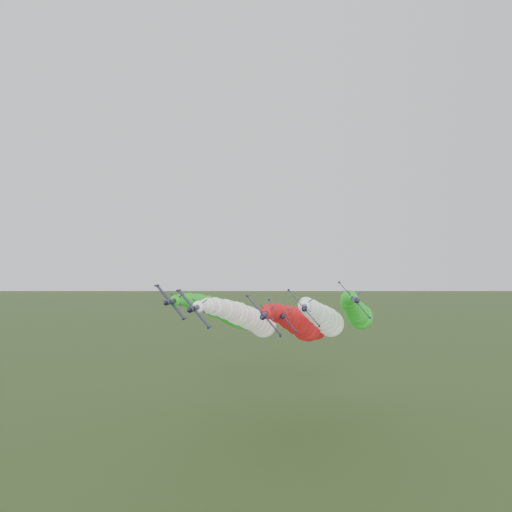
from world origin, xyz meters
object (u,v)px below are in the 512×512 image
object	(u,v)px
jet_inner_left	(247,318)
jet_inner_right	(322,317)
jet_outer_right	(356,311)
jet_outer_left	(226,312)
jet_lead	(297,323)
jet_trail	(306,322)

from	to	relation	value
jet_inner_left	jet_inner_right	distance (m)	23.28
jet_outer_right	jet_inner_right	bearing A→B (deg)	-169.53
jet_inner_left	jet_outer_left	distance (m)	12.39
jet_lead	jet_trail	bearing A→B (deg)	83.17
jet_outer_left	jet_trail	size ratio (longest dim) A/B	0.99
jet_outer_right	jet_trail	xyz separation A→B (m)	(-15.41, 9.79, -4.59)
jet_lead	jet_inner_right	distance (m)	12.80
jet_inner_left	jet_lead	bearing A→B (deg)	-15.80
jet_inner_left	jet_trail	world-z (taller)	jet_inner_left
jet_outer_left	jet_trail	world-z (taller)	jet_outer_left
jet_inner_right	jet_outer_right	size ratio (longest dim) A/B	1.01
jet_lead	jet_outer_left	size ratio (longest dim) A/B	1.00
jet_inner_left	jet_outer_right	world-z (taller)	jet_outer_right
jet_outer_right	jet_inner_left	bearing A→B (deg)	-166.33
jet_lead	jet_outer_right	distance (m)	21.91
jet_outer_right	jet_trail	bearing A→B (deg)	147.57
jet_inner_right	jet_trail	bearing A→B (deg)	112.97
jet_lead	jet_inner_right	xyz separation A→B (m)	(7.60, 10.28, 0.57)
jet_outer_right	jet_lead	bearing A→B (deg)	-145.92
jet_outer_left	jet_trail	distance (m)	26.71
jet_lead	jet_outer_left	bearing A→B (deg)	148.32
jet_outer_left	jet_outer_right	xyz separation A→B (m)	(40.58, -1.70, 0.82)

